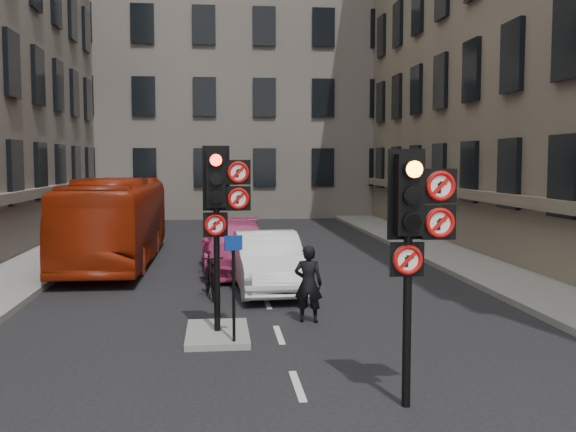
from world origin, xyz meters
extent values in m
cube|color=gray|center=(-7.20, 12.00, 0.08)|extent=(3.00, 50.00, 0.16)
cube|color=gray|center=(7.20, 12.00, 0.08)|extent=(3.00, 50.00, 0.16)
cube|color=gray|center=(-1.20, 5.00, 0.06)|extent=(1.20, 2.00, 0.12)
cube|color=slate|center=(0.00, 38.00, 10.00)|extent=(30.00, 14.00, 20.00)
cylinder|color=black|center=(1.40, 1.00, 1.20)|extent=(0.12, 0.12, 2.40)
cube|color=black|center=(1.40, 1.00, 2.95)|extent=(0.36, 0.28, 1.10)
cube|color=black|center=(1.40, 1.13, 2.95)|extent=(0.52, 0.03, 1.25)
cylinder|color=orange|center=(1.40, 0.76, 3.30)|extent=(0.22, 0.01, 0.22)
cylinder|color=black|center=(1.40, 0.76, 2.95)|extent=(0.22, 0.01, 0.22)
cylinder|color=black|center=(1.40, 0.76, 2.60)|extent=(0.22, 0.01, 0.22)
cube|color=black|center=(1.82, 0.98, 3.07)|extent=(0.47, 0.05, 0.47)
cylinder|color=white|center=(1.82, 0.94, 3.07)|extent=(0.41, 0.02, 0.41)
torus|color=#BF0C0A|center=(1.82, 0.93, 3.07)|extent=(0.41, 0.06, 0.41)
cube|color=#BF0C0A|center=(1.82, 0.92, 3.07)|extent=(0.25, 0.01, 0.25)
cube|color=black|center=(1.82, 0.98, 2.57)|extent=(0.47, 0.05, 0.47)
cylinder|color=white|center=(1.82, 0.94, 2.57)|extent=(0.41, 0.02, 0.41)
torus|color=#BF0C0A|center=(1.82, 0.93, 2.57)|extent=(0.41, 0.06, 0.41)
cube|color=#BF0C0A|center=(1.82, 0.92, 2.57)|extent=(0.25, 0.01, 0.25)
cube|color=black|center=(1.38, 0.98, 2.07)|extent=(0.47, 0.05, 0.47)
cylinder|color=white|center=(1.38, 0.94, 2.07)|extent=(0.41, 0.02, 0.41)
torus|color=#BF0C0A|center=(1.38, 0.93, 2.07)|extent=(0.41, 0.06, 0.41)
cube|color=#BF0C0A|center=(1.38, 0.92, 2.07)|extent=(0.25, 0.01, 0.25)
cylinder|color=black|center=(-1.20, 5.00, 1.32)|extent=(0.12, 0.12, 2.40)
cube|color=black|center=(-1.20, 5.00, 3.07)|extent=(0.36, 0.28, 1.10)
cube|color=black|center=(-1.20, 5.13, 3.07)|extent=(0.52, 0.03, 1.25)
cylinder|color=#FF1407|center=(-1.20, 4.75, 3.42)|extent=(0.22, 0.02, 0.22)
cylinder|color=black|center=(-1.20, 4.75, 3.07)|extent=(0.22, 0.02, 0.22)
cylinder|color=black|center=(-1.20, 4.75, 2.72)|extent=(0.22, 0.02, 0.22)
cube|color=black|center=(-0.78, 4.98, 3.19)|extent=(0.47, 0.05, 0.47)
cylinder|color=white|center=(-0.78, 4.94, 3.19)|extent=(0.41, 0.02, 0.41)
torus|color=#BF0C0A|center=(-0.78, 4.92, 3.19)|extent=(0.41, 0.06, 0.41)
cube|color=#BF0C0A|center=(-0.78, 4.92, 3.19)|extent=(0.25, 0.02, 0.25)
cube|color=black|center=(-0.78, 4.98, 2.69)|extent=(0.47, 0.05, 0.47)
cylinder|color=white|center=(-0.78, 4.94, 2.69)|extent=(0.41, 0.02, 0.41)
torus|color=#BF0C0A|center=(-0.78, 4.92, 2.69)|extent=(0.41, 0.06, 0.41)
cube|color=#BF0C0A|center=(-0.78, 4.92, 2.69)|extent=(0.25, 0.02, 0.25)
cube|color=black|center=(-1.22, 4.98, 2.19)|extent=(0.47, 0.05, 0.47)
cylinder|color=white|center=(-1.22, 4.94, 2.19)|extent=(0.41, 0.02, 0.41)
torus|color=#BF0C0A|center=(-1.22, 4.92, 2.19)|extent=(0.41, 0.06, 0.41)
cube|color=#BF0C0A|center=(-1.22, 4.92, 2.19)|extent=(0.25, 0.02, 0.25)
imported|color=#AAADB2|center=(0.05, 12.41, 0.61)|extent=(1.59, 3.64, 1.22)
imported|color=white|center=(0.13, 9.59, 0.76)|extent=(1.83, 4.70, 1.52)
imported|color=#CB3B78|center=(-0.58, 12.70, 0.75)|extent=(2.31, 5.27, 1.51)
imported|color=#99240B|center=(-4.50, 14.80, 1.42)|extent=(2.41, 10.17, 2.83)
imported|color=black|center=(-1.36, 8.84, 0.56)|extent=(0.79, 1.91, 1.12)
imported|color=black|center=(0.72, 6.00, 0.82)|extent=(0.68, 0.53, 1.64)
cylinder|color=black|center=(-0.90, 4.20, 1.07)|extent=(0.06, 0.06, 1.91)
cube|color=navy|center=(-0.90, 4.15, 1.93)|extent=(0.33, 0.15, 0.27)
camera|label=1|loc=(-1.20, -7.89, 3.42)|focal=42.00mm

